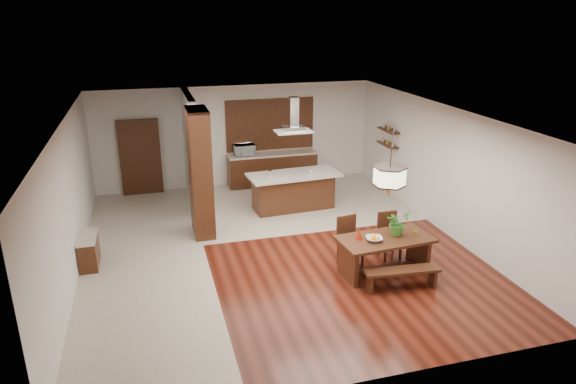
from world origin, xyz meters
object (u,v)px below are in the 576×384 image
object	(u,v)px
dining_table	(385,247)
pendant_lantern	(391,163)
fruit_bowl	(374,239)
dining_bench	(401,279)
dining_chair_left	(351,242)
hallway_console	(89,251)
island_cup	(311,172)
microwave	(244,150)
range_hood	(294,115)
foliage_plant	(397,223)
dining_chair_right	(390,236)
kitchen_island	(293,191)

from	to	relation	value
dining_table	pendant_lantern	bearing A→B (deg)	45.00
pendant_lantern	fruit_bowl	distance (m)	1.48
dining_bench	dining_chair_left	bearing A→B (deg)	114.98
dining_bench	fruit_bowl	distance (m)	0.89
hallway_console	island_cup	bearing A→B (deg)	18.72
microwave	range_hood	bearing A→B (deg)	-70.74
foliage_plant	microwave	bearing A→B (deg)	107.98
fruit_bowl	island_cup	size ratio (longest dim) A/B	2.49
hallway_console	dining_chair_right	size ratio (longest dim) A/B	0.92
dining_table	foliage_plant	bearing A→B (deg)	15.59
fruit_bowl	microwave	bearing A→B (deg)	102.67
island_cup	dining_chair_left	bearing A→B (deg)	-93.28
dining_chair_right	foliage_plant	distance (m)	0.74
dining_chair_left	microwave	size ratio (longest dim) A/B	1.73
pendant_lantern	microwave	size ratio (longest dim) A/B	2.27
dining_bench	range_hood	distance (m)	5.06
dining_chair_right	foliage_plant	size ratio (longest dim) A/B	1.90
hallway_console	foliage_plant	world-z (taller)	foliage_plant
dining_table	dining_chair_right	world-z (taller)	dining_chair_right
foliage_plant	microwave	distance (m)	6.09
dining_table	dining_chair_right	bearing A→B (deg)	55.13
fruit_bowl	microwave	size ratio (longest dim) A/B	0.54
microwave	island_cup	bearing A→B (deg)	-62.98
dining_chair_right	dining_bench	bearing A→B (deg)	-105.34
fruit_bowl	dining_chair_left	bearing A→B (deg)	110.83
dining_chair_left	dining_chair_right	world-z (taller)	dining_chair_left
dining_bench	microwave	world-z (taller)	microwave
hallway_console	foliage_plant	distance (m)	6.17
foliage_plant	island_cup	size ratio (longest dim) A/B	4.04
island_cup	hallway_console	bearing A→B (deg)	-161.28
dining_chair_left	kitchen_island	xyz separation A→B (m)	(-0.25, 3.29, -0.01)
kitchen_island	island_cup	bearing A→B (deg)	-20.50
foliage_plant	microwave	size ratio (longest dim) A/B	0.87
dining_table	island_cup	xyz separation A→B (m)	(-0.31, 3.68, 0.46)
fruit_bowl	kitchen_island	xyz separation A→B (m)	(-0.47, 3.87, -0.30)
foliage_plant	fruit_bowl	xyz separation A→B (m)	(-0.55, -0.14, -0.21)
dining_chair_left	range_hood	xyz separation A→B (m)	(-0.25, 3.29, 1.97)
hallway_console	dining_chair_right	world-z (taller)	dining_chair_right
dining_table	dining_chair_left	world-z (taller)	dining_chair_left
range_hood	island_cup	size ratio (longest dim) A/B	7.22
range_hood	dining_chair_left	bearing A→B (deg)	-85.71
dining_chair_left	fruit_bowl	distance (m)	0.69
kitchen_island	range_hood	bearing A→B (deg)	85.94
dining_table	pendant_lantern	world-z (taller)	pendant_lantern
hallway_console	island_cup	xyz separation A→B (m)	(5.27, 1.79, 0.69)
pendant_lantern	island_cup	distance (m)	3.89
kitchen_island	island_cup	size ratio (longest dim) A/B	19.14
range_hood	microwave	bearing A→B (deg)	112.76
dining_chair_left	island_cup	xyz separation A→B (m)	(0.18, 3.16, 0.51)
dining_bench	hallway_console	bearing A→B (deg)	155.74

